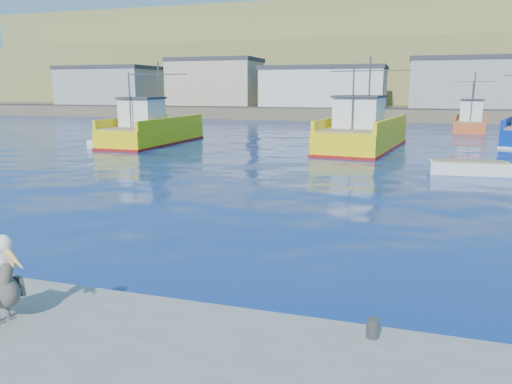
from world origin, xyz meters
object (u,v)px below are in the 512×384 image
(skiff_left, at_px, (115,144))
(skiff_mid, at_px, (469,169))
(trawler_yellow_a, at_px, (152,131))
(boat_orange, at_px, (471,121))
(pelican, at_px, (2,284))
(trawler_yellow_b, at_px, (363,134))

(skiff_left, relative_size, skiff_mid, 1.01)
(trawler_yellow_a, distance_m, boat_orange, 32.55)
(skiff_mid, relative_size, pelican, 2.63)
(trawler_yellow_a, bearing_deg, trawler_yellow_b, 5.26)
(trawler_yellow_a, xyz_separation_m, trawler_yellow_b, (16.16, 1.49, 0.07))
(skiff_left, xyz_separation_m, pelican, (14.72, -25.86, 0.88))
(skiff_mid, bearing_deg, skiff_left, 168.79)
(skiff_left, height_order, skiff_mid, skiff_mid)
(trawler_yellow_a, relative_size, pelican, 7.38)
(trawler_yellow_a, relative_size, skiff_mid, 2.81)
(boat_orange, bearing_deg, trawler_yellow_b, -115.23)
(skiff_left, distance_m, pelican, 29.76)
(boat_orange, xyz_separation_m, skiff_mid, (-2.76, -28.49, -0.74))
(pelican, bearing_deg, trawler_yellow_a, 114.80)
(boat_orange, xyz_separation_m, pelican, (-11.77, -49.64, 0.13))
(skiff_mid, xyz_separation_m, pelican, (-9.01, -21.15, 0.87))
(trawler_yellow_b, height_order, pelican, trawler_yellow_b)
(trawler_yellow_a, distance_m, trawler_yellow_b, 16.23)
(boat_orange, bearing_deg, skiff_left, -138.08)
(skiff_left, bearing_deg, boat_orange, 41.92)
(trawler_yellow_a, relative_size, skiff_left, 2.77)
(boat_orange, bearing_deg, pelican, -103.34)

